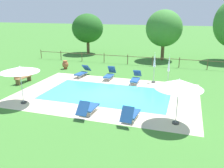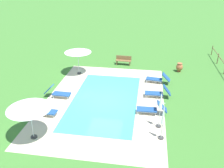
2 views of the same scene
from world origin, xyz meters
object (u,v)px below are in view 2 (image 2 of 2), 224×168
object	(u,v)px
patio_umbrella_closed_row_east	(161,104)
terracotta_urn_near_fence	(179,67)
patio_umbrella_open_by_bench	(28,105)
wooden_bench_lawn_side	(124,60)
sun_lounger_north_end	(43,110)
patio_umbrella_closed_row_west	(163,118)
sun_lounger_south_near_corner	(158,79)
sun_lounger_north_mid	(58,93)
sun_lounger_north_near_steps	(151,109)
patio_umbrella_open_foreground	(78,51)
sun_lounger_north_far	(158,93)

from	to	relation	value
patio_umbrella_closed_row_east	terracotta_urn_near_fence	world-z (taller)	patio_umbrella_closed_row_east
patio_umbrella_open_by_bench	wooden_bench_lawn_side	world-z (taller)	patio_umbrella_open_by_bench
sun_lounger_north_end	patio_umbrella_closed_row_west	world-z (taller)	patio_umbrella_closed_row_west
sun_lounger_south_near_corner	patio_umbrella_closed_row_west	xyz separation A→B (m)	(7.25, 0.12, 0.98)
sun_lounger_north_mid	wooden_bench_lawn_side	xyz separation A→B (m)	(-7.31, 3.97, 0.08)
sun_lounger_north_mid	sun_lounger_north_near_steps	bearing A→B (deg)	79.92
patio_umbrella_open_foreground	sun_lounger_north_mid	bearing A→B (deg)	-3.95
patio_umbrella_open_by_bench	wooden_bench_lawn_side	size ratio (longest dim) A/B	1.56
sun_lounger_north_near_steps	patio_umbrella_closed_row_west	size ratio (longest dim) A/B	0.85
sun_lounger_north_end	terracotta_urn_near_fence	distance (m)	12.77
patio_umbrella_closed_row_east	patio_umbrella_open_foreground	bearing A→B (deg)	-135.60
sun_lounger_north_mid	sun_lounger_north_far	size ratio (longest dim) A/B	1.04
sun_lounger_south_near_corner	wooden_bench_lawn_side	size ratio (longest dim) A/B	1.31
patio_umbrella_closed_row_west	patio_umbrella_closed_row_east	distance (m)	1.12
patio_umbrella_closed_row_east	terracotta_urn_near_fence	bearing A→B (deg)	167.41
patio_umbrella_open_by_bench	terracotta_urn_near_fence	bearing A→B (deg)	141.04
sun_lounger_north_far	sun_lounger_south_near_corner	xyz separation A→B (m)	(-2.49, 0.03, -0.01)
sun_lounger_north_far	wooden_bench_lawn_side	size ratio (longest dim) A/B	1.22
sun_lounger_north_end	sun_lounger_south_near_corner	world-z (taller)	sun_lounger_north_end
sun_lounger_north_far	patio_umbrella_closed_row_west	size ratio (longest dim) A/B	0.81
sun_lounger_north_near_steps	wooden_bench_lawn_side	size ratio (longest dim) A/B	1.28
sun_lounger_north_mid	sun_lounger_south_near_corner	world-z (taller)	sun_lounger_north_mid
sun_lounger_north_near_steps	patio_umbrella_open_by_bench	xyz separation A→B (m)	(3.47, -6.44, 1.72)
sun_lounger_north_mid	patio_umbrella_open_by_bench	distance (m)	4.98
sun_lounger_north_end	patio_umbrella_closed_row_west	bearing A→B (deg)	80.61
patio_umbrella_open_by_bench	patio_umbrella_closed_row_west	size ratio (longest dim) A/B	1.04
sun_lounger_north_far	patio_umbrella_open_foreground	world-z (taller)	patio_umbrella_open_foreground
sun_lounger_north_far	patio_umbrella_open_foreground	size ratio (longest dim) A/B	0.79
sun_lounger_south_near_corner	terracotta_urn_near_fence	size ratio (longest dim) A/B	2.45
sun_lounger_north_near_steps	terracotta_urn_near_fence	distance (m)	7.92
patio_umbrella_closed_row_west	wooden_bench_lawn_side	xyz separation A→B (m)	(-10.95, -3.34, -0.90)
patio_umbrella_open_foreground	patio_umbrella_closed_row_west	bearing A→B (deg)	40.76
sun_lounger_north_near_steps	patio_umbrella_closed_row_east	distance (m)	1.85
sun_lounger_north_near_steps	wooden_bench_lawn_side	world-z (taller)	sun_lounger_north_near_steps
sun_lounger_north_far	sun_lounger_north_end	size ratio (longest dim) A/B	0.99
sun_lounger_north_far	patio_umbrella_closed_row_west	xyz separation A→B (m)	(4.76, 0.15, 0.97)
sun_lounger_north_mid	sun_lounger_north_far	xyz separation A→B (m)	(-1.12, 7.16, 0.01)
sun_lounger_north_near_steps	sun_lounger_north_mid	distance (m)	6.83
patio_umbrella_open_foreground	patio_umbrella_closed_row_west	world-z (taller)	patio_umbrella_open_foreground
sun_lounger_north_far	patio_umbrella_closed_row_east	bearing A→B (deg)	0.49
sun_lounger_north_mid	patio_umbrella_open_by_bench	xyz separation A→B (m)	(4.66, 0.29, 1.72)
sun_lounger_north_end	patio_umbrella_closed_row_west	distance (m)	7.60
sun_lounger_south_near_corner	patio_umbrella_open_by_bench	bearing A→B (deg)	-39.88
sun_lounger_north_end	sun_lounger_north_far	bearing A→B (deg)	115.86
sun_lounger_north_near_steps	sun_lounger_north_mid	xyz separation A→B (m)	(-1.20, -6.73, 0.00)
sun_lounger_north_near_steps	sun_lounger_north_mid	bearing A→B (deg)	-100.08
sun_lounger_south_near_corner	patio_umbrella_closed_row_west	world-z (taller)	patio_umbrella_closed_row_west
sun_lounger_north_near_steps	patio_umbrella_open_foreground	xyz separation A→B (m)	(-5.68, -6.42, 1.76)
patio_umbrella_closed_row_east	terracotta_urn_near_fence	size ratio (longest dim) A/B	2.97
sun_lounger_north_end	sun_lounger_south_near_corner	size ratio (longest dim) A/B	0.94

